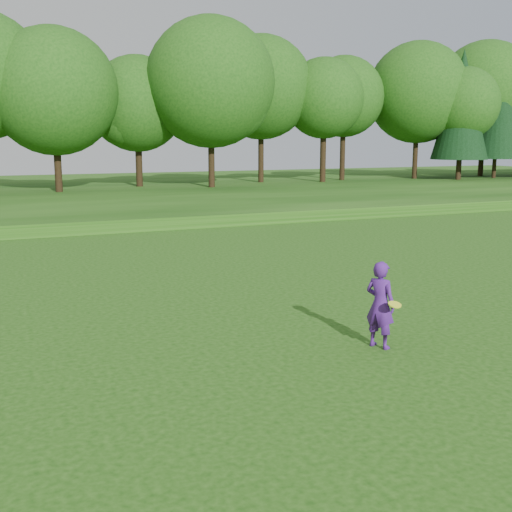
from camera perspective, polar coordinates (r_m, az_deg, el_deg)
name	(u,v)px	position (r m, az deg, el deg)	size (l,w,h in m)	color
ground	(337,372)	(12.03, 7.21, -10.18)	(140.00, 140.00, 0.00)	#18440D
berm	(72,199)	(44.20, -16.00, 4.93)	(130.00, 30.00, 0.60)	#18440D
walking_path	(116,230)	(30.49, -12.37, 2.27)	(130.00, 1.60, 0.04)	gray
treeline	(58,82)	(48.15, -17.16, 14.59)	(104.00, 7.00, 15.00)	#17450F
woman	(380,305)	(13.26, 10.99, -4.27)	(0.66, 0.98, 1.79)	#4D1C80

